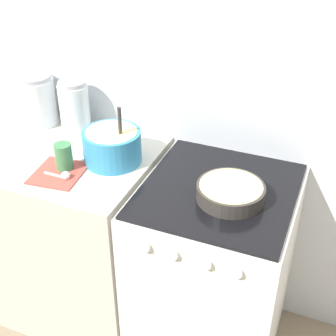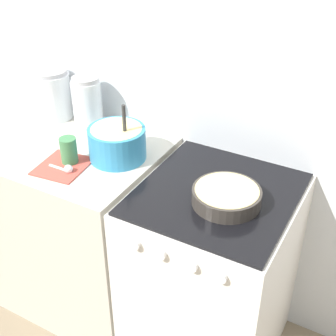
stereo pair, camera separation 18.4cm
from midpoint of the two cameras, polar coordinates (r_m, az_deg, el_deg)
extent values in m
cube|color=silver|center=(2.06, -1.62, 11.43)|extent=(4.56, 0.05, 2.40)
cube|color=beige|center=(2.36, -13.56, -7.78)|extent=(0.78, 0.64, 0.90)
cube|color=white|center=(2.10, 2.96, -12.84)|extent=(0.61, 0.64, 0.89)
cube|color=black|center=(1.81, 3.35, -2.80)|extent=(0.58, 0.62, 0.01)
cylinder|color=white|center=(1.68, -6.00, -9.61)|extent=(0.04, 0.02, 0.04)
cylinder|color=white|center=(1.64, -2.66, -10.59)|extent=(0.04, 0.02, 0.04)
cylinder|color=white|center=(1.61, 1.36, -11.72)|extent=(0.04, 0.02, 0.04)
cylinder|color=white|center=(1.58, 5.03, -12.69)|extent=(0.04, 0.02, 0.04)
cylinder|color=#338CBF|center=(1.98, -9.47, 2.53)|extent=(0.24, 0.24, 0.14)
cylinder|color=#EFDB8C|center=(1.96, -9.56, 3.37)|extent=(0.21, 0.21, 0.08)
cylinder|color=#333333|center=(1.92, -8.56, 4.07)|extent=(0.02, 0.02, 0.24)
cylinder|color=#38332D|center=(1.74, 4.65, -3.09)|extent=(0.26, 0.26, 0.06)
cylinder|color=#EFDB8C|center=(1.74, 4.66, -2.92)|extent=(0.24, 0.24, 0.05)
cylinder|color=silver|center=(2.36, -17.88, 7.64)|extent=(0.18, 0.18, 0.22)
cylinder|color=silver|center=(2.38, -17.70, 6.66)|extent=(0.16, 0.16, 0.13)
cylinder|color=#B2B2B7|center=(2.31, -18.38, 10.36)|extent=(0.16, 0.16, 0.02)
cylinder|color=silver|center=(2.24, -13.66, 7.00)|extent=(0.14, 0.14, 0.23)
cylinder|color=white|center=(2.25, -13.51, 5.96)|extent=(0.12, 0.12, 0.14)
cylinder|color=#B2B2B7|center=(2.19, -14.07, 9.91)|extent=(0.12, 0.12, 0.02)
cylinder|color=#3F7F4C|center=(1.96, -15.23, 1.22)|extent=(0.07, 0.07, 0.12)
cube|color=#CC4C3F|center=(1.97, -15.83, -0.67)|extent=(0.22, 0.24, 0.01)
cylinder|color=white|center=(1.96, -16.35, -0.93)|extent=(0.09, 0.01, 0.01)
sphere|color=white|center=(1.92, -15.08, -0.98)|extent=(0.04, 0.04, 0.04)
camera|label=1|loc=(0.09, -92.86, -1.81)|focal=50.00mm
camera|label=2|loc=(0.09, 87.14, 1.81)|focal=50.00mm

